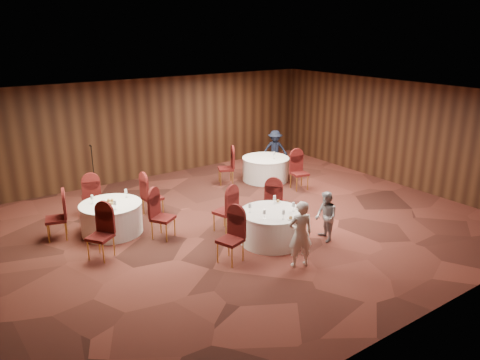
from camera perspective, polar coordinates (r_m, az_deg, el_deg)
ground at (r=11.75m, az=-0.24°, el=-5.53°), size 12.00×12.00×0.00m
room_shell at (r=11.10m, az=-0.25°, el=3.79°), size 12.00×12.00×12.00m
table_main at (r=10.77m, az=3.90°, el=-5.67°), size 1.48×1.48×0.74m
table_left at (r=11.63m, az=-15.38°, el=-4.47°), size 1.46×1.46×0.74m
table_right at (r=15.09m, az=3.12°, el=1.40°), size 1.50×1.50×0.74m
chairs_main at (r=10.96m, az=0.56°, el=-4.48°), size 2.86×2.04×1.00m
chairs_left at (r=11.61m, az=-15.19°, el=-3.83°), size 3.03×3.16×1.00m
chairs_right at (r=14.43m, az=2.70°, el=1.14°), size 2.20×2.37×1.00m
tabletop_main at (r=10.60m, az=4.90°, el=-3.35°), size 1.15×1.11×0.22m
tabletop_left at (r=11.47m, az=-15.51°, el=-2.40°), size 0.89×0.75×0.22m
tabletop_right at (r=14.88m, az=4.16°, el=3.23°), size 0.08×0.08×0.22m
mic_stand at (r=14.30m, az=-17.32°, el=-0.13°), size 0.24×0.24×1.51m
woman_a at (r=9.64m, az=7.36°, el=-6.56°), size 0.60×0.49×1.43m
woman_b at (r=10.91m, az=10.43°, el=-4.41°), size 0.61×0.69×1.17m
man_c at (r=16.30m, az=4.28°, el=3.73°), size 0.99×0.92×1.34m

